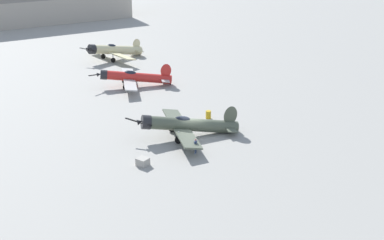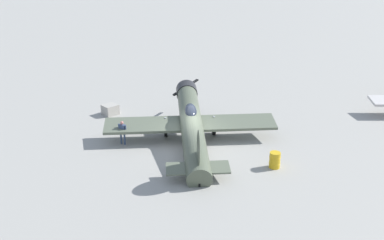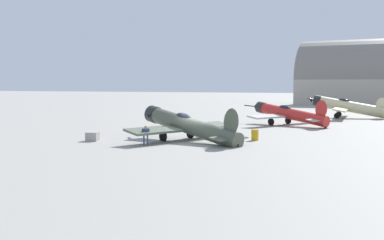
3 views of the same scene
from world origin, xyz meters
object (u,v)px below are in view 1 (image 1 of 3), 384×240
object	(u,v)px
airplane_mid_apron	(134,77)
airplane_foreground	(187,125)
ground_crew_mechanic	(196,145)
fuel_drum	(208,115)
airplane_far_line	(114,50)
equipment_crate	(143,162)

from	to	relation	value
airplane_mid_apron	airplane_foreground	bearing A→B (deg)	103.75
ground_crew_mechanic	fuel_drum	xyz separation A→B (m)	(-6.28, 7.18, -0.47)
airplane_far_line	ground_crew_mechanic	world-z (taller)	airplane_far_line
airplane_mid_apron	airplane_far_line	size ratio (longest dim) A/B	0.83
airplane_mid_apron	airplane_far_line	world-z (taller)	airplane_far_line
ground_crew_mechanic	equipment_crate	size ratio (longest dim) A/B	1.26
airplane_foreground	fuel_drum	world-z (taller)	airplane_foreground
airplane_foreground	ground_crew_mechanic	xyz separation A→B (m)	(3.80, -2.04, -0.37)
airplane_far_line	equipment_crate	size ratio (longest dim) A/B	10.52
airplane_foreground	airplane_far_line	xyz separation A→B (m)	(-32.99, 10.90, 0.30)
airplane_mid_apron	ground_crew_mechanic	bearing A→B (deg)	101.50
airplane_mid_apron	equipment_crate	size ratio (longest dim) A/B	8.78
equipment_crate	fuel_drum	distance (m)	13.69
airplane_far_line	ground_crew_mechanic	bearing A→B (deg)	70.80
airplane_foreground	airplane_far_line	size ratio (longest dim) A/B	0.84
airplane_foreground	airplane_far_line	bearing A→B (deg)	-83.25
fuel_drum	equipment_crate	bearing A→B (deg)	-67.83
airplane_mid_apron	equipment_crate	distance (m)	24.62
airplane_foreground	ground_crew_mechanic	distance (m)	4.33
airplane_far_line	airplane_foreground	bearing A→B (deg)	71.89
airplane_foreground	fuel_drum	size ratio (longest dim) A/B	11.64
airplane_mid_apron	fuel_drum	xyz separation A→B (m)	(15.85, -0.11, -0.88)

